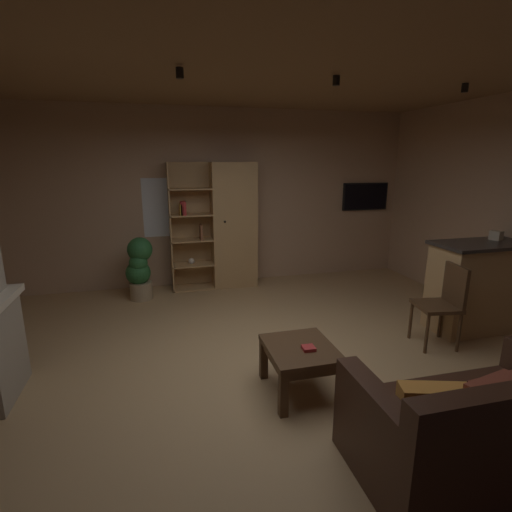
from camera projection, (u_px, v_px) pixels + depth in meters
The scene contains 16 objects.
floor at pixel (266, 367), 3.86m from camera, with size 6.56×5.82×0.02m, color tan.
wall_back at pixel (217, 198), 6.28m from camera, with size 6.68×0.06×2.83m, color tan.
ceiling at pixel (268, 58), 3.17m from camera, with size 6.56×5.82×0.02m, color #8E6B47.
window_pane_back at pixel (167, 207), 6.08m from camera, with size 0.76×0.01×0.93m, color white.
bookshelf_cabinet at pixel (228, 226), 6.15m from camera, with size 1.36×0.41×2.00m.
kitchen_bar_counter at pixel (485, 286), 4.63m from camera, with size 1.36×0.59×1.08m.
tissue_box at pixel (496, 235), 4.62m from camera, with size 0.12×0.12×0.11m, color #BFB299.
leather_couch at pixel (476, 432), 2.49m from camera, with size 1.59×0.89×0.84m.
coffee_table at pixel (300, 356), 3.36m from camera, with size 0.58×0.67×0.43m.
table_book_0 at pixel (309, 348), 3.28m from camera, with size 0.11×0.11×0.03m, color #B22D2D.
dining_chair at pixel (444, 300), 4.19m from camera, with size 0.48×0.48×0.92m.
potted_floor_plant at pixel (139, 267), 5.64m from camera, with size 0.41×0.38×0.93m.
wall_mounted_tv at pixel (365, 197), 6.88m from camera, with size 0.86×0.06×0.48m.
track_light_spot_1 at pixel (180, 73), 3.34m from camera, with size 0.07×0.07×0.09m, color black.
track_light_spot_2 at pixel (336, 80), 3.66m from camera, with size 0.07×0.07×0.09m, color black.
track_light_spot_3 at pixel (465, 88), 4.02m from camera, with size 0.07×0.07×0.09m, color black.
Camera 1 is at (-0.97, -3.34, 2.01)m, focal length 26.84 mm.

